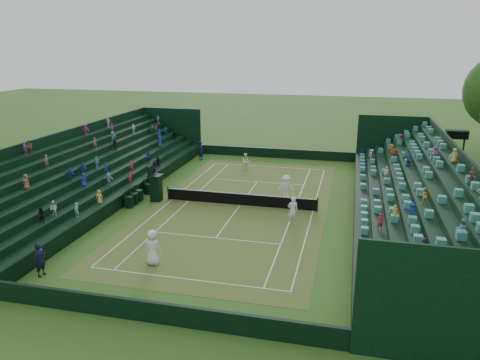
{
  "coord_description": "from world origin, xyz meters",
  "views": [
    {
      "loc": [
        7.92,
        -32.42,
        11.75
      ],
      "look_at": [
        0.0,
        0.0,
        2.0
      ],
      "focal_mm": 35.0,
      "sensor_mm": 36.0,
      "label": 1
    }
  ],
  "objects_px": {
    "tennis_net": "(240,199)",
    "player_far_west": "(246,162)",
    "player_far_east": "(286,187)",
    "umpire_chair": "(156,184)",
    "player_near_east": "(293,210)",
    "player_near_west": "(153,248)"
  },
  "relations": [
    {
      "from": "tennis_net",
      "to": "player_near_east",
      "type": "distance_m",
      "value": 5.25
    },
    {
      "from": "player_far_west",
      "to": "player_far_east",
      "type": "bearing_deg",
      "value": -79.28
    },
    {
      "from": "player_far_west",
      "to": "player_far_east",
      "type": "height_order",
      "value": "player_far_east"
    },
    {
      "from": "player_near_west",
      "to": "player_far_east",
      "type": "height_order",
      "value": "player_near_west"
    },
    {
      "from": "tennis_net",
      "to": "player_far_east",
      "type": "relative_size",
      "value": 6.01
    },
    {
      "from": "tennis_net",
      "to": "player_far_west",
      "type": "xyz_separation_m",
      "value": [
        -1.87,
        10.11,
        0.31
      ]
    },
    {
      "from": "tennis_net",
      "to": "player_near_east",
      "type": "relative_size",
      "value": 5.91
    },
    {
      "from": "tennis_net",
      "to": "player_near_west",
      "type": "distance_m",
      "value": 10.95
    },
    {
      "from": "umpire_chair",
      "to": "player_far_west",
      "type": "height_order",
      "value": "umpire_chair"
    },
    {
      "from": "player_far_east",
      "to": "player_near_east",
      "type": "bearing_deg",
      "value": -83.4
    },
    {
      "from": "player_near_west",
      "to": "player_far_west",
      "type": "bearing_deg",
      "value": -88.71
    },
    {
      "from": "tennis_net",
      "to": "player_near_west",
      "type": "height_order",
      "value": "player_near_west"
    },
    {
      "from": "umpire_chair",
      "to": "player_far_west",
      "type": "xyz_separation_m",
      "value": [
        4.71,
        10.59,
        -0.49
      ]
    },
    {
      "from": "tennis_net",
      "to": "player_far_east",
      "type": "distance_m",
      "value": 3.99
    },
    {
      "from": "tennis_net",
      "to": "player_far_west",
      "type": "height_order",
      "value": "player_far_west"
    },
    {
      "from": "player_near_east",
      "to": "player_far_east",
      "type": "bearing_deg",
      "value": -92.95
    },
    {
      "from": "tennis_net",
      "to": "player_far_east",
      "type": "bearing_deg",
      "value": 37.36
    },
    {
      "from": "player_near_west",
      "to": "umpire_chair",
      "type": "bearing_deg",
      "value": -64.81
    },
    {
      "from": "tennis_net",
      "to": "player_far_east",
      "type": "height_order",
      "value": "player_far_east"
    },
    {
      "from": "player_far_west",
      "to": "player_near_east",
      "type": "bearing_deg",
      "value": -86.74
    },
    {
      "from": "tennis_net",
      "to": "player_far_west",
      "type": "relative_size",
      "value": 7.01
    },
    {
      "from": "umpire_chair",
      "to": "player_near_east",
      "type": "height_order",
      "value": "umpire_chair"
    }
  ]
}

